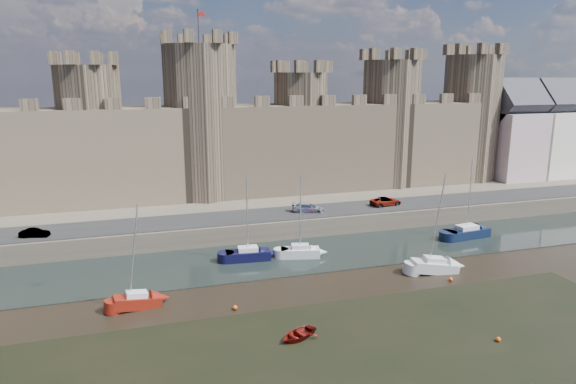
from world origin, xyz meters
The scene contains 18 objects.
ground centered at (0.00, 0.00, 0.00)m, with size 160.00×160.00×0.00m, color black.
water_channel centered at (0.00, 24.00, 0.04)m, with size 160.00×12.00×0.08m, color black.
quay centered at (0.00, 60.00, 1.25)m, with size 160.00×60.00×2.50m, color #4C443A.
road centered at (0.00, 34.00, 2.55)m, with size 160.00×7.00×0.10m, color black.
castle centered at (-0.64, 48.00, 11.67)m, with size 108.50×11.00×29.00m.
townhouses centered at (71.50, 46.00, 10.59)m, with size 35.50×9.05×18.13m.
car_1 centered at (-20.04, 32.41, 3.05)m, with size 1.16×3.31×1.09m, color gray.
car_2 centered at (14.41, 33.73, 3.14)m, with size 1.80×4.44×1.29m, color gray.
car_3 centered at (26.46, 33.96, 3.15)m, with size 2.17×4.70×1.31m, color gray.
sailboat_1 centered at (3.72, 24.19, 0.81)m, with size 5.28×2.43×10.28m.
sailboat_2 centered at (9.87, 23.40, 0.79)m, with size 4.84×2.78×9.83m.
sailboat_3 centered at (33.36, 24.09, 0.82)m, with size 6.34×3.01×10.74m.
sailboat_4 centered at (-8.83, 15.08, 0.74)m, with size 4.50×2.29×10.05m.
sailboat_5 centered at (22.54, 14.78, 0.78)m, with size 5.29×2.60×10.98m.
dinghy_4 centered at (3.75, 5.28, 0.35)m, with size 2.44×0.71×3.42m, color #67100B.
buoy_1 centered at (-0.20, 12.00, 0.22)m, with size 0.45×0.45×0.45m, color #FF4D0B.
buoy_3 centered at (22.81, 12.00, 0.22)m, with size 0.45×0.45×0.45m, color #F8500B.
buoy_5 centered at (19.23, 0.08, 0.20)m, with size 0.40×0.40×0.40m, color #FF570B.
Camera 1 is at (-8.16, -31.31, 21.30)m, focal length 32.00 mm.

